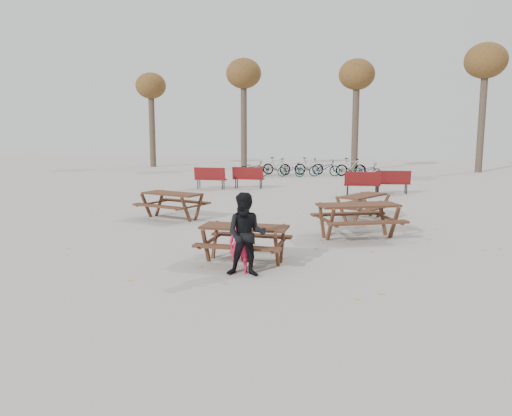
% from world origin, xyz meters
% --- Properties ---
extents(ground, '(80.00, 80.00, 0.00)m').
position_xyz_m(ground, '(0.00, 0.00, 0.00)').
color(ground, gray).
rests_on(ground, ground).
extents(main_picnic_table, '(1.80, 1.45, 0.78)m').
position_xyz_m(main_picnic_table, '(0.00, 0.00, 0.59)').
color(main_picnic_table, '#392015').
rests_on(main_picnic_table, ground).
extents(food_tray, '(0.18, 0.11, 0.03)m').
position_xyz_m(food_tray, '(-0.04, -0.14, 0.79)').
color(food_tray, silver).
rests_on(food_tray, main_picnic_table).
extents(bread_roll, '(0.14, 0.06, 0.05)m').
position_xyz_m(bread_roll, '(-0.04, -0.14, 0.83)').
color(bread_roll, tan).
rests_on(bread_roll, food_tray).
extents(soda_bottle, '(0.07, 0.07, 0.17)m').
position_xyz_m(soda_bottle, '(-0.19, -0.11, 0.85)').
color(soda_bottle, silver).
rests_on(soda_bottle, main_picnic_table).
extents(child, '(0.47, 0.33, 1.20)m').
position_xyz_m(child, '(0.13, -0.79, 0.60)').
color(child, '#C6183F').
rests_on(child, ground).
extents(adult, '(0.84, 0.69, 1.60)m').
position_xyz_m(adult, '(0.30, -0.96, 0.80)').
color(adult, black).
rests_on(adult, ground).
extents(picnic_table_east, '(2.55, 2.35, 0.88)m').
position_xyz_m(picnic_table_east, '(2.20, 3.04, 0.44)').
color(picnic_table_east, '#392015').
rests_on(picnic_table_east, ground).
extents(picnic_table_north, '(2.26, 2.02, 0.82)m').
position_xyz_m(picnic_table_north, '(-3.56, 4.47, 0.41)').
color(picnic_table_north, '#392015').
rests_on(picnic_table_north, ground).
extents(picnic_table_far, '(2.12, 2.26, 0.77)m').
position_xyz_m(picnic_table_far, '(2.23, 5.72, 0.39)').
color(picnic_table_far, '#392015').
rests_on(picnic_table_far, ground).
extents(park_bench_row, '(9.86, 2.05, 1.03)m').
position_xyz_m(park_bench_row, '(-0.79, 12.38, 0.52)').
color(park_bench_row, maroon).
rests_on(park_bench_row, ground).
extents(bicycle_row, '(8.51, 2.69, 1.10)m').
position_xyz_m(bicycle_row, '(-1.37, 20.02, 0.50)').
color(bicycle_row, black).
rests_on(bicycle_row, ground).
extents(tree_row, '(32.17, 3.52, 8.26)m').
position_xyz_m(tree_row, '(0.90, 25.15, 6.19)').
color(tree_row, '#382B21').
rests_on(tree_row, ground).
extents(fallen_leaves, '(11.00, 11.00, 0.01)m').
position_xyz_m(fallen_leaves, '(0.50, 2.50, 0.00)').
color(fallen_leaves, gold).
rests_on(fallen_leaves, ground).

